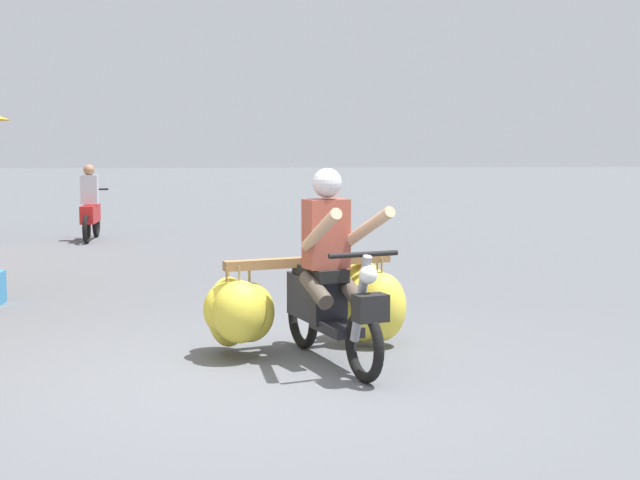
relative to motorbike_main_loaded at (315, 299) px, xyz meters
The scene contains 3 objects.
ground_plane 1.11m from the motorbike_main_loaded, 114.40° to the right, with size 120.00×120.00×0.00m, color #56595E.
motorbike_main_loaded is the anchor object (origin of this frame).
motorbike_distant_ahead_left 9.66m from the motorbike_main_loaded, 110.43° to the left, with size 0.50×1.62×1.40m.
Camera 1 is at (-0.20, -6.40, 1.77)m, focal length 49.37 mm.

